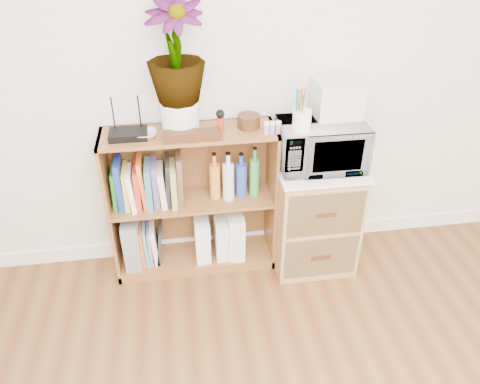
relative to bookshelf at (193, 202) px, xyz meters
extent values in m
cube|color=white|center=(0.35, 0.14, -0.42)|extent=(4.00, 0.02, 0.10)
cube|color=brown|center=(0.00, 0.00, 0.00)|extent=(1.00, 0.30, 0.95)
cube|color=#9E7542|center=(0.75, -0.08, -0.12)|extent=(0.50, 0.45, 0.70)
imported|color=white|center=(0.75, -0.08, 0.38)|extent=(0.49, 0.34, 0.27)
cylinder|color=white|center=(0.61, -0.15, 0.57)|extent=(0.10, 0.10, 0.11)
cube|color=silver|center=(0.85, 0.01, 0.62)|extent=(0.26, 0.22, 0.21)
cube|color=black|center=(-0.33, -0.02, 0.49)|extent=(0.21, 0.14, 0.04)
imported|color=silver|center=(-0.24, -0.03, 0.49)|extent=(0.13, 0.13, 0.03)
cylinder|color=silver|center=(-0.04, 0.02, 0.56)|extent=(0.21, 0.21, 0.17)
imported|color=#3E7830|center=(-0.04, 0.02, 0.92)|extent=(0.30, 0.30, 0.54)
cube|color=#3D1C10|center=(0.02, -0.10, 0.50)|extent=(0.31, 0.08, 0.05)
cylinder|color=maroon|center=(0.18, -0.04, 0.52)|extent=(0.04, 0.04, 0.09)
cylinder|color=#351A0E|center=(0.34, 0.01, 0.51)|extent=(0.13, 0.13, 0.07)
cube|color=pink|center=(0.46, -0.09, 0.50)|extent=(0.11, 0.04, 0.06)
cube|color=gray|center=(-0.40, 0.00, -0.24)|extent=(0.10, 0.27, 0.33)
cube|color=white|center=(0.04, -0.01, -0.26)|extent=(0.09, 0.23, 0.29)
cube|color=silver|center=(0.17, -0.01, -0.27)|extent=(0.09, 0.22, 0.27)
cube|color=silver|center=(0.26, -0.01, -0.25)|extent=(0.10, 0.25, 0.31)
cube|color=#1C6C1C|center=(-0.45, 0.00, 0.15)|extent=(0.03, 0.20, 0.25)
cube|color=navy|center=(-0.42, 0.00, 0.18)|extent=(0.03, 0.20, 0.30)
cube|color=yellow|center=(-0.38, 0.00, 0.15)|extent=(0.03, 0.20, 0.24)
cube|color=white|center=(-0.35, 0.00, 0.15)|extent=(0.04, 0.20, 0.24)
cube|color=red|center=(-0.32, 0.00, 0.15)|extent=(0.04, 0.20, 0.25)
cube|color=orange|center=(-0.28, 0.00, 0.18)|extent=(0.04, 0.20, 0.31)
cube|color=teal|center=(-0.25, 0.00, 0.16)|extent=(0.04, 0.20, 0.28)
cube|color=slate|center=(-0.21, 0.00, 0.16)|extent=(0.03, 0.20, 0.26)
cube|color=beige|center=(-0.17, 0.00, 0.14)|extent=(0.04, 0.20, 0.23)
cube|color=black|center=(-0.14, 0.00, 0.16)|extent=(0.04, 0.20, 0.28)
cube|color=#A9A44E|center=(-0.11, 0.00, 0.15)|extent=(0.04, 0.20, 0.26)
cube|color=brown|center=(-0.07, 0.00, 0.18)|extent=(0.04, 0.20, 0.31)
cylinder|color=orange|center=(0.14, 0.00, 0.17)|extent=(0.07, 0.07, 0.29)
cylinder|color=silver|center=(0.22, 0.00, 0.18)|extent=(0.07, 0.07, 0.30)
cylinder|color=#2546AD|center=(0.30, 0.00, 0.17)|extent=(0.07, 0.07, 0.28)
cylinder|color=green|center=(0.38, 0.00, 0.18)|extent=(0.06, 0.06, 0.31)
cube|color=orange|center=(-0.34, 0.00, -0.27)|extent=(0.03, 0.19, 0.26)
cube|color=teal|center=(-0.31, 0.00, -0.27)|extent=(0.03, 0.19, 0.26)
cube|color=#94669A|center=(-0.29, 0.00, -0.28)|extent=(0.02, 0.19, 0.25)
cube|color=beige|center=(-0.26, 0.00, -0.28)|extent=(0.05, 0.19, 0.26)
cube|color=#242424|center=(-0.23, 0.00, -0.28)|extent=(0.05, 0.19, 0.25)
camera|label=1|loc=(-0.07, -2.39, 1.60)|focal=35.00mm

